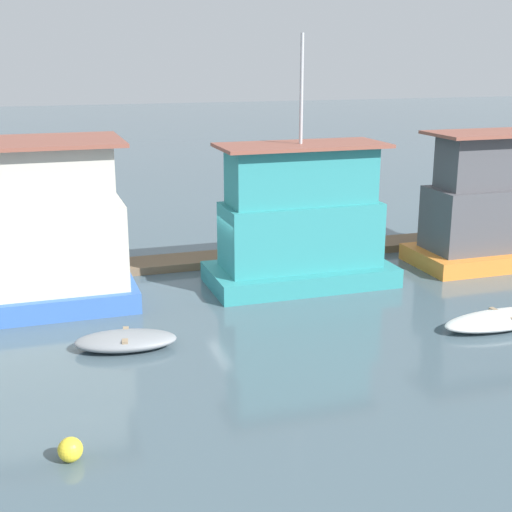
# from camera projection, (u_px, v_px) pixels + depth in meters

# --- Properties ---
(ground_plane) EXTENTS (200.00, 200.00, 0.00)m
(ground_plane) POSITION_uv_depth(u_px,v_px,m) (247.00, 286.00, 25.45)
(ground_plane) COLOR #475B66
(dock_walkway) EXTENTS (33.80, 1.67, 0.30)m
(dock_walkway) POSITION_uv_depth(u_px,v_px,m) (223.00, 258.00, 28.41)
(dock_walkway) COLOR brown
(dock_walkway) RESTS_ON ground_plane
(houseboat_blue) EXTENTS (6.69, 4.18, 5.40)m
(houseboat_blue) POSITION_uv_depth(u_px,v_px,m) (25.00, 231.00, 22.98)
(houseboat_blue) COLOR #3866B7
(houseboat_blue) RESTS_ON ground_plane
(houseboat_teal) EXTENTS (6.57, 3.27, 8.68)m
(houseboat_teal) POSITION_uv_depth(u_px,v_px,m) (301.00, 225.00, 25.20)
(houseboat_teal) COLOR teal
(houseboat_teal) RESTS_ON ground_plane
(houseboat_orange) EXTENTS (6.60, 3.29, 5.18)m
(houseboat_orange) POSITION_uv_depth(u_px,v_px,m) (497.00, 209.00, 27.84)
(houseboat_orange) COLOR orange
(houseboat_orange) RESTS_ON ground_plane
(dinghy_grey) EXTENTS (3.03, 1.83, 0.47)m
(dinghy_grey) POSITION_uv_depth(u_px,v_px,m) (126.00, 341.00, 20.01)
(dinghy_grey) COLOR gray
(dinghy_grey) RESTS_ON ground_plane
(dinghy_white) EXTENTS (4.22, 1.69, 0.43)m
(dinghy_white) POSITION_uv_depth(u_px,v_px,m) (503.00, 319.00, 21.66)
(dinghy_white) COLOR white
(dinghy_white) RESTS_ON ground_plane
(mooring_post_near_left) EXTENTS (0.22, 0.22, 1.71)m
(mooring_post_near_left) POSITION_uv_depth(u_px,v_px,m) (46.00, 263.00, 25.22)
(mooring_post_near_left) COLOR brown
(mooring_post_near_left) RESTS_ON ground_plane
(buoy_yellow) EXTENTS (0.51, 0.51, 0.51)m
(buoy_yellow) POSITION_uv_depth(u_px,v_px,m) (70.00, 450.00, 14.45)
(buoy_yellow) COLOR yellow
(buoy_yellow) RESTS_ON ground_plane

